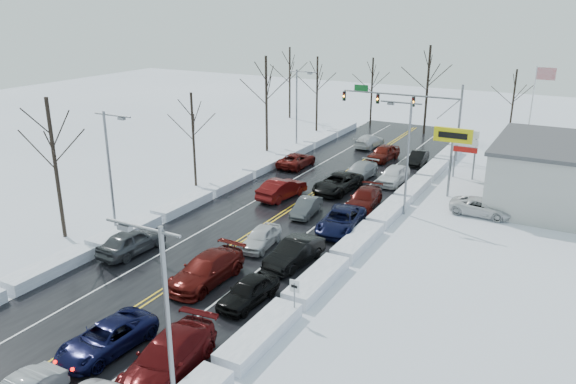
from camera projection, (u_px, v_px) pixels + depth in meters
The scene contains 42 objects.
ground at pixel (245, 238), 40.04m from camera, with size 160.00×160.00×0.00m, color white.
road_surface at pixel (260, 228), 41.71m from camera, with size 14.00×84.00×0.01m, color black.
snow_bank_left at pixel (179, 211), 45.15m from camera, with size 1.61×72.00×0.75m, color white.
snow_bank_right at pixel (355, 249), 38.27m from camera, with size 1.61×72.00×0.75m, color white.
traffic_signal_mast at pixel (413, 105), 60.01m from camera, with size 13.28×0.39×8.00m.
tires_plus_sign at pixel (453, 140), 47.00m from camera, with size 3.20×0.34×6.00m.
used_vehicles_sign at pixel (466, 144), 52.53m from camera, with size 2.20×0.22×4.65m.
speed_limit_sign at pixel (294, 293), 29.15m from camera, with size 0.55×0.09×2.35m.
flagpole at pixel (533, 107), 56.24m from camera, with size 1.87×1.20×10.00m.
streetlight_se at pixel (164, 323), 19.61m from camera, with size 3.20×0.25×9.00m.
streetlight_ne at pixel (406, 149), 42.90m from camera, with size 3.20×0.25×9.00m.
streetlight_sw at pixel (111, 164), 38.76m from camera, with size 3.20×0.25×9.00m.
streetlight_nw at pixel (298, 103), 62.06m from camera, with size 3.20×0.25×9.00m.
tree_left_b at pixel (52, 142), 38.01m from camera, with size 4.00×4.00×10.00m.
tree_left_c at pixel (192, 122), 49.54m from camera, with size 3.40×3.40×8.50m.
tree_left_d at pixel (266, 85), 61.05m from camera, with size 4.20×4.20×10.50m.
tree_left_e at pixel (317, 79), 71.08m from camera, with size 3.80×3.80×9.50m.
tree_far_a at pixel (290, 69), 79.22m from camera, with size 4.00×4.00×10.00m.
tree_far_b at pixel (372, 78), 74.85m from camera, with size 3.60×3.60×9.00m.
tree_far_c at pixel (429, 73), 69.11m from camera, with size 4.40×4.40×11.00m.
tree_far_d at pixel (514, 91), 66.40m from camera, with size 3.40×3.40×8.50m.
queued_car_2 at pixel (108, 350), 27.08m from camera, with size 2.35×5.09×1.42m, color black.
queued_car_3 at pixel (207, 282), 33.67m from camera, with size 2.35×5.78×1.68m, color #480C09.
queued_car_4 at pixel (261, 247), 38.55m from camera, with size 1.67×4.15×1.41m, color silver.
queued_car_5 at pixel (306, 215), 44.32m from camera, with size 1.40×4.01×1.32m, color #3F4244.
queued_car_6 at pixel (337, 191), 49.80m from camera, with size 2.66×5.77×1.60m, color black.
queued_car_7 at pixel (360, 178), 53.53m from camera, with size 2.06×5.07×1.47m, color #969A9E.
queued_car_8 at pixel (383, 160), 59.58m from camera, with size 1.94×4.82×1.64m, color #50100A.
queued_car_11 at pixel (169, 373), 25.41m from camera, with size 2.42×5.94×1.72m, color #45090A.
queued_car_12 at pixel (249, 303), 31.37m from camera, with size 1.74×4.33×1.48m, color black.
queued_car_13 at pixel (294, 264), 36.01m from camera, with size 1.72×4.93×1.62m, color black.
queued_car_14 at pixel (341, 230), 41.35m from camera, with size 2.63×5.70×1.58m, color black.
queued_car_15 at pixel (364, 207), 46.02m from camera, with size 2.09×5.14×1.49m, color #430B08.
queued_car_16 at pixel (393, 184), 51.96m from camera, with size 1.96×4.87×1.66m, color white.
queued_car_17 at pixel (418, 164), 58.15m from camera, with size 1.45×4.16×1.37m, color black.
oncoming_car_0 at pixel (282, 198), 48.13m from camera, with size 1.80×5.16×1.70m, color #530B0B.
oncoming_car_1 at pixel (297, 167), 57.26m from camera, with size 2.39×5.18×1.44m, color #520D0A.
oncoming_car_2 at pixel (369, 147), 65.02m from camera, with size 2.04×5.02×1.46m, color silver.
oncoming_car_3 at pixel (133, 253), 37.65m from camera, with size 2.01×4.99×1.70m, color #3F4245.
parked_car_0 at pixel (481, 215), 44.29m from camera, with size 2.24×4.86×1.35m, color silver.
parked_car_1 at pixel (526, 213), 44.79m from camera, with size 2.10×5.17×1.50m, color #45484B.
parked_car_2 at pixel (515, 184), 51.90m from camera, with size 1.57×3.89×1.33m, color #55130B.
Camera 1 is at (20.29, -30.94, 15.96)m, focal length 35.00 mm.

